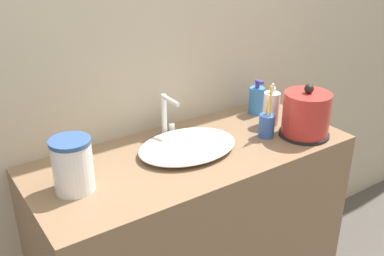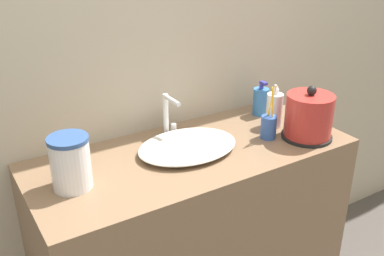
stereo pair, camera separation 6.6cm
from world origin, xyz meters
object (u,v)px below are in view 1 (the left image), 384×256
faucet (167,114)px  lotion_bottle (257,100)px  electric_kettle (306,116)px  toothbrush_cup (267,125)px  shampoo_bottle (271,108)px  water_pitcher (73,165)px

faucet → lotion_bottle: faucet is taller
electric_kettle → lotion_bottle: (-0.01, 0.29, -0.02)m
toothbrush_cup → shampoo_bottle: bearing=39.6°
toothbrush_cup → lotion_bottle: bearing=58.2°
lotion_bottle → water_pitcher: 0.94m
electric_kettle → toothbrush_cup: size_ratio=0.98×
toothbrush_cup → shampoo_bottle: 0.13m
faucet → shampoo_bottle: shampoo_bottle is taller
lotion_bottle → shampoo_bottle: size_ratio=0.84×
faucet → lotion_bottle: (0.46, -0.02, -0.03)m
shampoo_bottle → water_pitcher: bearing=-178.1°
electric_kettle → toothbrush_cup: bearing=150.1°
shampoo_bottle → water_pitcher: size_ratio=1.04×
toothbrush_cup → lotion_bottle: toothbrush_cup is taller
faucet → water_pitcher: size_ratio=0.98×
faucet → lotion_bottle: size_ratio=1.12×
faucet → electric_kettle: electric_kettle is taller
faucet → electric_kettle: (0.47, -0.31, -0.01)m
lotion_bottle → water_pitcher: water_pitcher is taller
toothbrush_cup → lotion_bottle: (0.13, 0.21, 0.01)m
water_pitcher → lotion_bottle: bearing=9.7°
electric_kettle → lotion_bottle: bearing=91.3°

